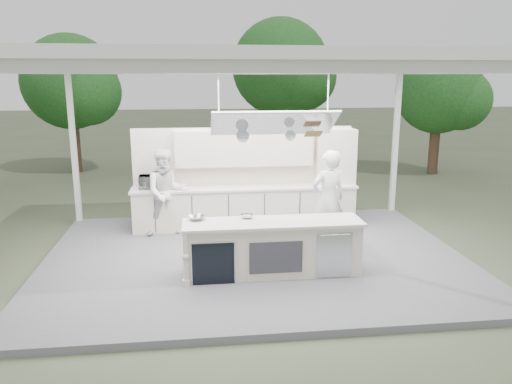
{
  "coord_description": "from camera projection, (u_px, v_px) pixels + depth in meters",
  "views": [
    {
      "loc": [
        -1.09,
        -9.03,
        3.52
      ],
      "look_at": [
        0.06,
        0.4,
        1.29
      ],
      "focal_mm": 35.0,
      "sensor_mm": 36.0,
      "label": 1
    }
  ],
  "objects": [
    {
      "name": "back_wall_unit",
      "position": [
        263.0,
        162.0,
        11.4
      ],
      "size": [
        5.05,
        0.48,
        2.25
      ],
      "color": "beige",
      "rests_on": "stage_deck"
    },
    {
      "name": "demo_island",
      "position": [
        272.0,
        248.0,
        8.67
      ],
      "size": [
        3.1,
        0.79,
        0.95
      ],
      "color": "beige",
      "rests_on": "stage_deck"
    },
    {
      "name": "ground",
      "position": [
        255.0,
        261.0,
        9.66
      ],
      "size": [
        90.0,
        90.0,
        0.0
      ],
      "primitive_type": "plane",
      "color": "#444F36",
      "rests_on": "ground"
    },
    {
      "name": "bowl_large",
      "position": [
        197.0,
        218.0,
        8.65
      ],
      "size": [
        0.38,
        0.38,
        0.07
      ],
      "primitive_type": "imported",
      "rotation": [
        0.0,
        0.0,
        0.38
      ],
      "color": "#B0B2B7",
      "rests_on": "demo_island"
    },
    {
      "name": "tent",
      "position": [
        255.0,
        64.0,
        8.8
      ],
      "size": [
        8.2,
        6.2,
        3.86
      ],
      "color": "white",
      "rests_on": "ground"
    },
    {
      "name": "sous_chef",
      "position": [
        167.0,
        193.0,
        10.71
      ],
      "size": [
        1.02,
        0.86,
        1.88
      ],
      "primitive_type": "imported",
      "rotation": [
        0.0,
        0.0,
        0.18
      ],
      "color": "silver",
      "rests_on": "stage_deck"
    },
    {
      "name": "stage_deck",
      "position": [
        255.0,
        258.0,
        9.65
      ],
      "size": [
        8.0,
        6.0,
        0.12
      ],
      "primitive_type": "cube",
      "color": "#58595D",
      "rests_on": "ground"
    },
    {
      "name": "tree_cluster",
      "position": [
        219.0,
        82.0,
        18.34
      ],
      "size": [
        19.55,
        9.4,
        5.85
      ],
      "color": "#503728",
      "rests_on": "ground"
    },
    {
      "name": "toaster_oven",
      "position": [
        151.0,
        182.0,
        11.04
      ],
      "size": [
        0.53,
        0.36,
        0.29
      ],
      "primitive_type": "imported",
      "rotation": [
        0.0,
        0.0,
        0.01
      ],
      "color": "silver",
      "rests_on": "back_counter"
    },
    {
      "name": "bowl_small",
      "position": [
        247.0,
        216.0,
        8.76
      ],
      "size": [
        0.22,
        0.22,
        0.07
      ],
      "primitive_type": "imported",
      "rotation": [
        0.0,
        0.0,
        -0.01
      ],
      "color": "#B5B7BC",
      "rests_on": "demo_island"
    },
    {
      "name": "head_chef",
      "position": [
        328.0,
        200.0,
        9.89
      ],
      "size": [
        0.81,
        0.63,
        1.99
      ],
      "primitive_type": "imported",
      "rotation": [
        0.0,
        0.0,
        3.37
      ],
      "color": "white",
      "rests_on": "stage_deck"
    },
    {
      "name": "back_counter",
      "position": [
        245.0,
        207.0,
        11.36
      ],
      "size": [
        5.08,
        0.72,
        0.95
      ],
      "color": "beige",
      "rests_on": "stage_deck"
    }
  ]
}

